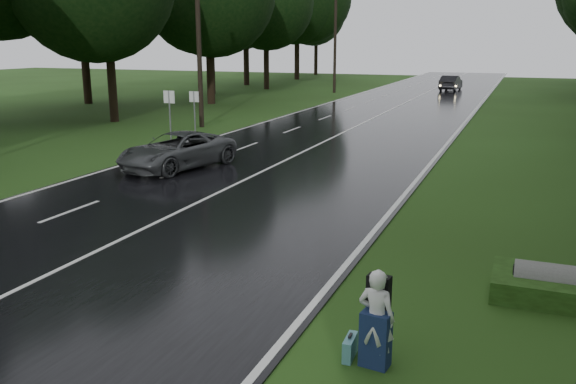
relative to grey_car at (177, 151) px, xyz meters
name	(u,v)px	position (x,y,z in m)	size (l,w,h in m)	color
ground	(111,246)	(3.38, -8.54, -0.74)	(160.00, 160.00, 0.00)	#234615
road	(343,133)	(3.38, 11.46, -0.72)	(12.00, 140.00, 0.04)	black
lane_center	(343,133)	(3.38, 11.46, -0.70)	(0.12, 140.00, 0.01)	silver
grey_car	(177,151)	(0.00, 0.00, 0.00)	(2.32, 5.04, 1.40)	#414445
far_car	(451,83)	(5.26, 43.68, 0.05)	(1.60, 4.58, 1.51)	black
hitchhiker	(376,321)	(10.78, -11.58, 0.00)	(0.63, 0.58, 1.60)	silver
suitcase	(350,347)	(10.36, -11.51, -0.56)	(0.14, 0.50, 0.35)	teal
culvert	(549,297)	(13.39, -7.81, -0.74)	(0.70, 0.70, 1.39)	slate
utility_pole_mid	(202,127)	(-5.12, 10.86, -0.74)	(1.80, 0.28, 9.13)	black
utility_pole_far	(334,93)	(-5.12, 36.99, -0.74)	(1.80, 0.28, 9.90)	black
road_sign_a	(171,142)	(-3.82, 5.50, -0.74)	(0.61, 0.10, 2.56)	white
road_sign_b	(195,135)	(-3.82, 7.90, -0.74)	(0.56, 0.10, 2.35)	white
tree_left_d	(115,121)	(-11.48, 10.99, -0.74)	(9.30, 9.30, 14.54)	black
tree_left_e	(211,104)	(-11.19, 23.05, -0.74)	(9.39, 9.39, 14.67)	black
tree_left_f	(267,89)	(-13.14, 38.64, -0.74)	(9.87, 9.87, 15.42)	black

